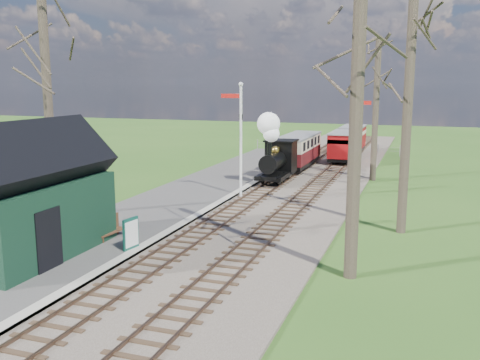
# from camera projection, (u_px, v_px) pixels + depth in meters

# --- Properties ---
(ground) EXTENTS (140.00, 140.00, 0.00)m
(ground) POSITION_uv_depth(u_px,v_px,m) (65.00, 326.00, 13.82)
(ground) COLOR #2D581B
(ground) RESTS_ON ground
(distant_hills) EXTENTS (114.40, 48.00, 22.02)m
(distant_hills) POSITION_uv_depth(u_px,v_px,m) (366.00, 242.00, 76.10)
(distant_hills) COLOR #385B23
(distant_hills) RESTS_ON ground
(ballast_bed) EXTENTS (8.00, 60.00, 0.10)m
(ballast_bed) POSITION_uv_depth(u_px,v_px,m) (302.00, 181.00, 33.83)
(ballast_bed) COLOR brown
(ballast_bed) RESTS_ON ground
(track_near) EXTENTS (1.60, 60.00, 0.15)m
(track_near) POSITION_uv_depth(u_px,v_px,m) (282.00, 179.00, 34.24)
(track_near) COLOR brown
(track_near) RESTS_ON ground
(track_far) EXTENTS (1.60, 60.00, 0.15)m
(track_far) POSITION_uv_depth(u_px,v_px,m) (322.00, 181.00, 33.40)
(track_far) COLOR brown
(track_far) RESTS_ON ground
(platform) EXTENTS (5.00, 44.00, 0.20)m
(platform) POSITION_uv_depth(u_px,v_px,m) (178.00, 201.00, 27.94)
(platform) COLOR #474442
(platform) RESTS_ON ground
(coping_strip) EXTENTS (0.40, 44.00, 0.21)m
(coping_strip) POSITION_uv_depth(u_px,v_px,m) (219.00, 204.00, 27.19)
(coping_strip) COLOR #B2AD9E
(coping_strip) RESTS_ON ground
(station_shed) EXTENTS (3.25, 6.30, 4.78)m
(station_shed) POSITION_uv_depth(u_px,v_px,m) (30.00, 198.00, 18.51)
(station_shed) COLOR black
(station_shed) RESTS_ON platform
(semaphore_near) EXTENTS (1.22, 0.24, 6.22)m
(semaphore_near) POSITION_uv_depth(u_px,v_px,m) (240.00, 132.00, 28.28)
(semaphore_near) COLOR silver
(semaphore_near) RESTS_ON ground
(semaphore_far) EXTENTS (1.22, 0.24, 5.72)m
(semaphore_far) POSITION_uv_depth(u_px,v_px,m) (353.00, 130.00, 32.24)
(semaphore_far) COLOR silver
(semaphore_far) RESTS_ON ground
(bare_trees) EXTENTS (15.51, 22.39, 12.00)m
(bare_trees) POSITION_uv_depth(u_px,v_px,m) (241.00, 107.00, 21.83)
(bare_trees) COLOR #382D23
(bare_trees) RESTS_ON ground
(fence_line) EXTENTS (12.60, 0.08, 1.00)m
(fence_line) POSITION_uv_depth(u_px,v_px,m) (326.00, 147.00, 47.07)
(fence_line) COLOR slate
(fence_line) RESTS_ON ground
(locomotive) EXTENTS (1.72, 4.02, 4.31)m
(locomotive) POSITION_uv_depth(u_px,v_px,m) (276.00, 152.00, 32.56)
(locomotive) COLOR black
(locomotive) RESTS_ON ground
(coach) EXTENTS (2.01, 6.89, 2.12)m
(coach) POSITION_uv_depth(u_px,v_px,m) (298.00, 149.00, 38.28)
(coach) COLOR black
(coach) RESTS_ON ground
(red_carriage_a) EXTENTS (1.86, 4.60, 1.96)m
(red_carriage_a) POSITION_uv_depth(u_px,v_px,m) (343.00, 146.00, 41.25)
(red_carriage_a) COLOR black
(red_carriage_a) RESTS_ON ground
(red_carriage_b) EXTENTS (1.86, 4.60, 1.96)m
(red_carriage_b) POSITION_uv_depth(u_px,v_px,m) (353.00, 139.00, 46.36)
(red_carriage_b) COLOR black
(red_carriage_b) RESTS_ON ground
(sign_board) EXTENTS (0.22, 0.80, 1.16)m
(sign_board) POSITION_uv_depth(u_px,v_px,m) (131.00, 234.00, 19.47)
(sign_board) COLOR #0E4135
(sign_board) RESTS_ON platform
(bench) EXTENTS (0.60, 1.53, 0.85)m
(bench) POSITION_uv_depth(u_px,v_px,m) (108.00, 228.00, 20.90)
(bench) COLOR #4A2D1A
(bench) RESTS_ON platform
(person) EXTENTS (0.50, 0.58, 1.35)m
(person) POSITION_uv_depth(u_px,v_px,m) (75.00, 235.00, 18.93)
(person) COLOR black
(person) RESTS_ON platform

